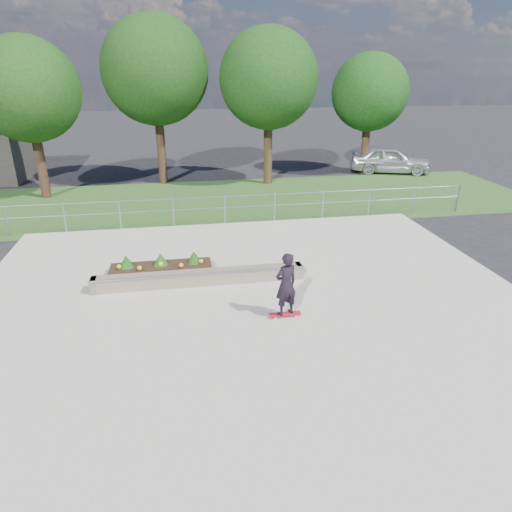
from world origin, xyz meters
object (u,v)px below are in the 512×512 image
(grind_ledge, at_px, (200,278))
(parked_car, at_px, (390,159))
(planter_bed, at_px, (161,269))
(skateboarder, at_px, (286,285))

(grind_ledge, bearing_deg, parked_car, 48.03)
(grind_ledge, relative_size, planter_bed, 2.00)
(skateboarder, xyz_separation_m, parked_car, (9.90, 15.42, -0.17))
(planter_bed, bearing_deg, skateboarder, -44.53)
(skateboarder, distance_m, parked_car, 18.32)
(grind_ledge, xyz_separation_m, planter_bed, (-1.10, 0.82, -0.02))
(skateboarder, bearing_deg, grind_ledge, 131.90)
(grind_ledge, height_order, skateboarder, skateboarder)
(skateboarder, bearing_deg, parked_car, 57.30)
(planter_bed, xyz_separation_m, parked_car, (12.98, 12.39, 0.53))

